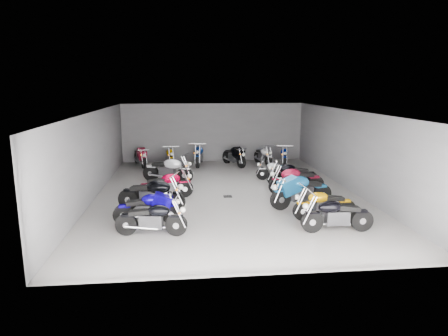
% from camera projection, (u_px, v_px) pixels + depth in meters
% --- Properties ---
extents(ground, '(14.00, 14.00, 0.00)m').
position_uv_depth(ground, '(226.00, 193.00, 15.72)').
color(ground, gray).
rests_on(ground, ground).
extents(wall_back, '(10.00, 0.10, 3.20)m').
position_uv_depth(wall_back, '(213.00, 132.00, 22.21)').
color(wall_back, slate).
rests_on(wall_back, ground).
extents(wall_left, '(0.10, 14.00, 3.20)m').
position_uv_depth(wall_left, '(93.00, 155.00, 14.90)').
color(wall_left, slate).
rests_on(wall_left, ground).
extents(wall_right, '(0.10, 14.00, 3.20)m').
position_uv_depth(wall_right, '(351.00, 151.00, 15.89)').
color(wall_right, slate).
rests_on(wall_right, ground).
extents(ceiling, '(10.00, 14.00, 0.04)m').
position_uv_depth(ceiling, '(226.00, 111.00, 15.07)').
color(ceiling, black).
rests_on(ceiling, wall_back).
extents(drain_grate, '(0.32, 0.32, 0.01)m').
position_uv_depth(drain_grate, '(228.00, 196.00, 15.23)').
color(drain_grate, black).
rests_on(drain_grate, ground).
extents(motorcycle_left_a, '(2.04, 0.49, 0.90)m').
position_uv_depth(motorcycle_left_a, '(152.00, 219.00, 11.19)').
color(motorcycle_left_a, black).
rests_on(motorcycle_left_a, ground).
extents(motorcycle_left_b, '(2.08, 0.42, 0.92)m').
position_uv_depth(motorcycle_left_b, '(148.00, 208.00, 12.10)').
color(motorcycle_left_b, black).
rests_on(motorcycle_left_b, ground).
extents(motorcycle_left_c, '(2.30, 0.81, 1.03)m').
position_uv_depth(motorcycle_left_c, '(152.00, 195.00, 13.41)').
color(motorcycle_left_c, black).
rests_on(motorcycle_left_c, ground).
extents(motorcycle_left_d, '(2.11, 0.71, 0.95)m').
position_uv_depth(motorcycle_left_d, '(166.00, 186.00, 14.80)').
color(motorcycle_left_d, black).
rests_on(motorcycle_left_d, ground).
extents(motorcycle_left_f, '(2.21, 0.98, 1.02)m').
position_uv_depth(motorcycle_left_f, '(168.00, 170.00, 17.41)').
color(motorcycle_left_f, black).
rests_on(motorcycle_left_f, ground).
extents(motorcycle_right_a, '(2.13, 0.42, 0.93)m').
position_uv_depth(motorcycle_right_a, '(336.00, 215.00, 11.46)').
color(motorcycle_right_a, black).
rests_on(motorcycle_right_a, ground).
extents(motorcycle_right_b, '(2.05, 0.42, 0.90)m').
position_uv_depth(motorcycle_right_b, '(324.00, 204.00, 12.54)').
color(motorcycle_right_b, black).
rests_on(motorcycle_right_b, ground).
extents(motorcycle_right_c, '(2.35, 0.81, 1.05)m').
position_uv_depth(motorcycle_right_c, '(301.00, 191.00, 13.79)').
color(motorcycle_right_c, black).
rests_on(motorcycle_right_c, ground).
extents(motorcycle_right_d, '(2.26, 0.51, 0.99)m').
position_uv_depth(motorcycle_right_d, '(296.00, 180.00, 15.52)').
color(motorcycle_right_d, black).
rests_on(motorcycle_right_d, ground).
extents(motorcycle_right_e, '(2.12, 0.56, 0.94)m').
position_uv_depth(motorcycle_right_e, '(292.00, 175.00, 16.65)').
color(motorcycle_right_e, black).
rests_on(motorcycle_right_e, ground).
extents(motorcycle_right_f, '(1.80, 0.77, 0.82)m').
position_uv_depth(motorcycle_right_f, '(276.00, 171.00, 17.71)').
color(motorcycle_right_f, black).
rests_on(motorcycle_right_f, ground).
extents(motorcycle_back_a, '(0.83, 2.07, 0.94)m').
position_uv_depth(motorcycle_back_a, '(140.00, 156.00, 20.93)').
color(motorcycle_back_a, black).
rests_on(motorcycle_back_a, ground).
extents(motorcycle_back_b, '(0.49, 2.10, 0.92)m').
position_uv_depth(motorcycle_back_b, '(170.00, 157.00, 20.97)').
color(motorcycle_back_b, black).
rests_on(motorcycle_back_b, ground).
extents(motorcycle_back_c, '(0.56, 2.33, 1.02)m').
position_uv_depth(motorcycle_back_c, '(199.00, 155.00, 21.15)').
color(motorcycle_back_c, black).
rests_on(motorcycle_back_c, ground).
extents(motorcycle_back_d, '(1.00, 2.08, 0.97)m').
position_uv_depth(motorcycle_back_d, '(234.00, 156.00, 21.00)').
color(motorcycle_back_d, black).
rests_on(motorcycle_back_d, ground).
extents(motorcycle_back_e, '(0.62, 2.08, 0.92)m').
position_uv_depth(motorcycle_back_e, '(263.00, 156.00, 21.22)').
color(motorcycle_back_e, black).
rests_on(motorcycle_back_e, ground).
extents(motorcycle_back_f, '(0.61, 2.09, 0.93)m').
position_uv_depth(motorcycle_back_f, '(284.00, 156.00, 21.14)').
color(motorcycle_back_f, black).
rests_on(motorcycle_back_f, ground).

